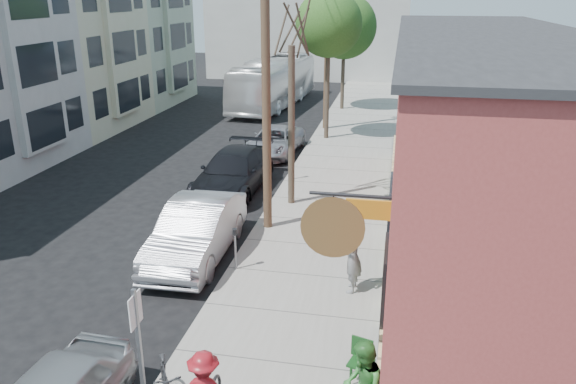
% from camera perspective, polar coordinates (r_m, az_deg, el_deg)
% --- Properties ---
extents(ground, '(120.00, 120.00, 0.00)m').
position_cam_1_polar(ground, '(15.53, -15.49, -10.56)').
color(ground, black).
extents(sidewalk, '(4.50, 58.00, 0.15)m').
position_cam_1_polar(sidewalk, '(24.18, 5.26, 1.42)').
color(sidewalk, gray).
rests_on(sidewalk, ground).
extents(cafe_building, '(6.60, 20.20, 6.61)m').
position_cam_1_polar(cafe_building, '(17.58, 18.99, 4.34)').
color(cafe_building, '#A23F3C').
rests_on(cafe_building, ground).
extents(apartment_row, '(6.30, 32.00, 9.00)m').
position_cam_1_polar(apartment_row, '(31.86, -24.70, 12.34)').
color(apartment_row, '#A8B69A').
rests_on(apartment_row, ground).
extents(end_cap_building, '(18.00, 8.00, 12.00)m').
position_cam_1_polar(end_cap_building, '(54.55, 2.28, 18.02)').
color(end_cap_building, '#B7B7B1').
rests_on(end_cap_building, ground).
extents(sign_post, '(0.07, 0.45, 2.80)m').
position_cam_1_polar(sign_post, '(10.44, -14.88, -14.89)').
color(sign_post, slate).
rests_on(sign_post, sidewalk).
extents(parking_meter_near, '(0.14, 0.14, 1.24)m').
position_cam_1_polar(parking_meter_near, '(15.92, -5.40, -5.10)').
color(parking_meter_near, slate).
rests_on(parking_meter_near, sidewalk).
extents(parking_meter_far, '(0.14, 0.14, 1.24)m').
position_cam_1_polar(parking_meter_far, '(23.43, 0.24, 3.23)').
color(parking_meter_far, slate).
rests_on(parking_meter_far, sidewalk).
extents(utility_pole_near, '(3.57, 0.28, 10.00)m').
position_cam_1_polar(utility_pole_near, '(17.63, -2.46, 12.43)').
color(utility_pole_near, '#503A28').
rests_on(utility_pole_near, sidewalk).
extents(utility_pole_far, '(1.80, 0.28, 10.00)m').
position_cam_1_polar(utility_pole_far, '(32.03, 4.00, 15.59)').
color(utility_pole_far, '#503A28').
rests_on(utility_pole_far, sidewalk).
extents(tree_bare, '(0.24, 0.24, 5.75)m').
position_cam_1_polar(tree_bare, '(20.27, 0.35, 6.57)').
color(tree_bare, '#44392C').
rests_on(tree_bare, sidewalk).
extents(tree_leafy_mid, '(3.39, 3.39, 7.63)m').
position_cam_1_polar(tree_leafy_mid, '(29.73, 4.16, 16.64)').
color(tree_leafy_mid, '#44392C').
rests_on(tree_leafy_mid, sidewalk).
extents(tree_leafy_far, '(4.15, 4.15, 7.41)m').
position_cam_1_polar(tree_leafy_far, '(37.86, 5.75, 16.37)').
color(tree_leafy_far, '#44392C').
rests_on(tree_leafy_far, sidewalk).
extents(patio_chair_a, '(0.63, 0.63, 0.88)m').
position_cam_1_polar(patio_chair_a, '(11.91, 7.42, -16.81)').
color(patio_chair_a, '#113C15').
rests_on(patio_chair_a, sidewalk).
extents(patron_grey, '(0.48, 0.72, 1.95)m').
position_cam_1_polar(patron_grey, '(14.79, 6.63, -6.59)').
color(patron_grey, slate).
rests_on(patron_grey, sidewalk).
extents(car_1, '(1.93, 5.25, 1.72)m').
position_cam_1_polar(car_1, '(17.11, -9.29, -3.91)').
color(car_1, '#B8B9C1').
rests_on(car_1, ground).
extents(car_2, '(2.46, 5.71, 1.64)m').
position_cam_1_polar(car_2, '(22.56, -5.58, 2.04)').
color(car_2, black).
rests_on(car_2, ground).
extents(car_3, '(2.48, 4.88, 1.32)m').
position_cam_1_polar(car_3, '(27.80, -1.39, 5.19)').
color(car_3, '#9E9EA5').
rests_on(car_3, ground).
extents(bus, '(3.91, 12.04, 3.29)m').
position_cam_1_polar(bus, '(39.80, -1.44, 11.08)').
color(bus, white).
rests_on(bus, ground).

